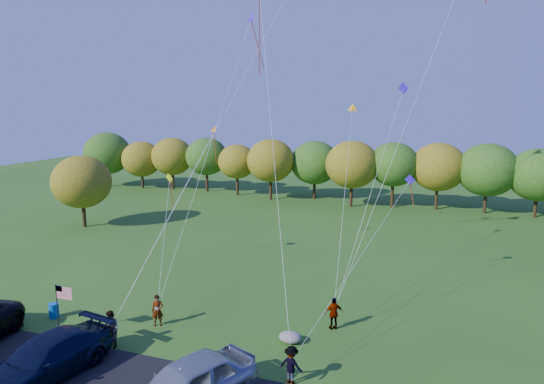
{
  "coord_description": "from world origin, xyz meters",
  "views": [
    {
      "loc": [
        10.53,
        -18.88,
        11.77
      ],
      "look_at": [
        1.63,
        6.0,
        6.94
      ],
      "focal_mm": 32.0,
      "sensor_mm": 36.0,
      "label": 1
    }
  ],
  "objects_px": {
    "flyer_d": "(334,313)",
    "trash_barrel": "(54,310)",
    "park_bench": "(8,318)",
    "flyer_b": "(111,329)",
    "flyer_a": "(158,311)",
    "flyer_c": "(291,365)",
    "minivan_navy": "(45,359)"
  },
  "relations": [
    {
      "from": "flyer_d",
      "to": "park_bench",
      "type": "relative_size",
      "value": 1.12
    },
    {
      "from": "flyer_b",
      "to": "flyer_d",
      "type": "xyz_separation_m",
      "value": [
        9.83,
        5.59,
        -0.05
      ]
    },
    {
      "from": "flyer_a",
      "to": "park_bench",
      "type": "height_order",
      "value": "flyer_a"
    },
    {
      "from": "flyer_d",
      "to": "trash_barrel",
      "type": "xyz_separation_m",
      "value": [
        -15.03,
        -3.87,
        -0.47
      ]
    },
    {
      "from": "flyer_a",
      "to": "park_bench",
      "type": "bearing_deg",
      "value": 174.07
    },
    {
      "from": "flyer_c",
      "to": "trash_barrel",
      "type": "xyz_separation_m",
      "value": [
        -14.43,
        1.72,
        -0.43
      ]
    },
    {
      "from": "flyer_b",
      "to": "flyer_c",
      "type": "xyz_separation_m",
      "value": [
        9.23,
        0.0,
        -0.09
      ]
    },
    {
      "from": "trash_barrel",
      "to": "flyer_b",
      "type": "bearing_deg",
      "value": -18.28
    },
    {
      "from": "flyer_a",
      "to": "flyer_c",
      "type": "distance_m",
      "value": 8.84
    },
    {
      "from": "flyer_c",
      "to": "park_bench",
      "type": "relative_size",
      "value": 1.07
    },
    {
      "from": "flyer_a",
      "to": "park_bench",
      "type": "distance_m",
      "value": 8.03
    },
    {
      "from": "flyer_d",
      "to": "park_bench",
      "type": "xyz_separation_m",
      "value": [
        -16.51,
        -5.58,
        -0.4
      ]
    },
    {
      "from": "park_bench",
      "to": "flyer_a",
      "type": "bearing_deg",
      "value": 38.86
    },
    {
      "from": "flyer_a",
      "to": "flyer_c",
      "type": "xyz_separation_m",
      "value": [
        8.39,
        -2.8,
        -0.02
      ]
    },
    {
      "from": "flyer_b",
      "to": "flyer_d",
      "type": "relative_size",
      "value": 1.06
    },
    {
      "from": "flyer_d",
      "to": "trash_barrel",
      "type": "relative_size",
      "value": 2.15
    },
    {
      "from": "flyer_b",
      "to": "flyer_c",
      "type": "bearing_deg",
      "value": 27.13
    },
    {
      "from": "flyer_d",
      "to": "trash_barrel",
      "type": "distance_m",
      "value": 15.52
    },
    {
      "from": "flyer_a",
      "to": "flyer_d",
      "type": "distance_m",
      "value": 9.41
    },
    {
      "from": "flyer_c",
      "to": "flyer_a",
      "type": "bearing_deg",
      "value": -6.85
    },
    {
      "from": "park_bench",
      "to": "flyer_d",
      "type": "bearing_deg",
      "value": 37.18
    },
    {
      "from": "park_bench",
      "to": "trash_barrel",
      "type": "height_order",
      "value": "park_bench"
    },
    {
      "from": "flyer_a",
      "to": "flyer_d",
      "type": "xyz_separation_m",
      "value": [
        8.99,
        2.79,
        0.02
      ]
    },
    {
      "from": "flyer_a",
      "to": "flyer_b",
      "type": "relative_size",
      "value": 0.92
    },
    {
      "from": "minivan_navy",
      "to": "park_bench",
      "type": "xyz_separation_m",
      "value": [
        -5.81,
        3.27,
        -0.47
      ]
    },
    {
      "from": "flyer_a",
      "to": "trash_barrel",
      "type": "distance_m",
      "value": 6.15
    },
    {
      "from": "flyer_c",
      "to": "flyer_d",
      "type": "xyz_separation_m",
      "value": [
        0.6,
        5.59,
        0.04
      ]
    },
    {
      "from": "flyer_b",
      "to": "trash_barrel",
      "type": "distance_m",
      "value": 5.5
    },
    {
      "from": "flyer_c",
      "to": "flyer_b",
      "type": "bearing_deg",
      "value": 11.58
    },
    {
      "from": "minivan_navy",
      "to": "flyer_b",
      "type": "relative_size",
      "value": 3.29
    },
    {
      "from": "flyer_b",
      "to": "trash_barrel",
      "type": "relative_size",
      "value": 2.28
    },
    {
      "from": "flyer_a",
      "to": "flyer_b",
      "type": "distance_m",
      "value": 2.92
    }
  ]
}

